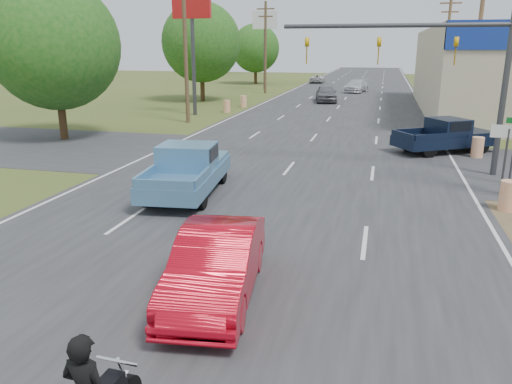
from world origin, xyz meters
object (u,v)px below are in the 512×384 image
(red_convertible, at_px, (216,265))
(blue_pickup, at_px, (188,169))
(distant_car_white, at_px, (317,79))
(distant_car_silver, at_px, (356,86))
(navy_pickup, at_px, (447,135))
(distant_car_grey, at_px, (326,94))

(red_convertible, relative_size, blue_pickup, 0.80)
(distant_car_white, bearing_deg, distant_car_silver, 111.29)
(navy_pickup, distance_m, distant_car_grey, 24.14)
(blue_pickup, relative_size, navy_pickup, 1.05)
(blue_pickup, height_order, navy_pickup, blue_pickup)
(distant_car_silver, bearing_deg, distant_car_grey, -91.01)
(distant_car_grey, bearing_deg, blue_pickup, -101.69)
(navy_pickup, xyz_separation_m, distant_car_silver, (-6.48, 34.39, -0.13))
(blue_pickup, distance_m, distant_car_silver, 44.71)
(red_convertible, xyz_separation_m, navy_pickup, (6.46, 17.45, 0.12))
(red_convertible, bearing_deg, distant_car_silver, 82.87)
(blue_pickup, bearing_deg, distant_car_white, 86.72)
(red_convertible, distance_m, distant_car_silver, 51.84)
(distant_car_grey, distance_m, distant_car_white, 26.58)
(blue_pickup, xyz_separation_m, navy_pickup, (9.97, 10.18, -0.06))
(red_convertible, height_order, distant_car_white, red_convertible)
(red_convertible, height_order, distant_car_grey, distant_car_grey)
(distant_car_grey, height_order, distant_car_silver, distant_car_grey)
(navy_pickup, xyz_separation_m, distant_car_white, (-12.95, 48.77, -0.26))
(distant_car_grey, xyz_separation_m, distant_car_white, (-4.27, 26.24, -0.20))
(navy_pickup, bearing_deg, distant_car_silver, 157.97)
(red_convertible, distance_m, distant_car_grey, 40.04)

